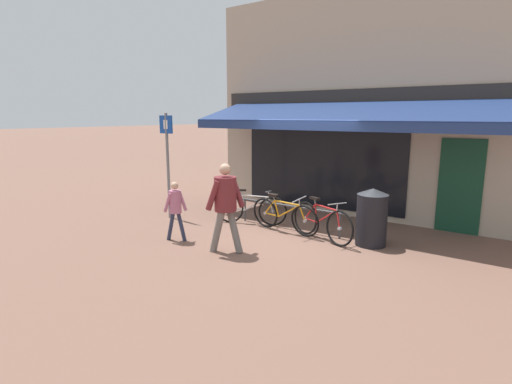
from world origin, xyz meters
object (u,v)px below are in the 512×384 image
(bicycle_silver, at_px, (251,209))
(pedestrian_adult, at_px, (225,199))
(bicycle_orange, at_px, (284,216))
(pedestrian_child, at_px, (175,205))
(bicycle_red, at_px, (322,222))
(parking_sign, at_px, (167,155))
(litter_bin, at_px, (372,217))

(bicycle_silver, height_order, pedestrian_adult, pedestrian_adult)
(bicycle_orange, relative_size, pedestrian_child, 1.45)
(bicycle_orange, bearing_deg, bicycle_red, 4.68)
(bicycle_red, bearing_deg, bicycle_orange, -161.66)
(parking_sign, bearing_deg, bicycle_silver, 19.85)
(bicycle_silver, xyz_separation_m, bicycle_orange, (1.03, -0.14, 0.01))
(bicycle_red, height_order, litter_bin, litter_bin)
(litter_bin, bearing_deg, parking_sign, -170.35)
(pedestrian_child, height_order, parking_sign, parking_sign)
(bicycle_red, xyz_separation_m, litter_bin, (0.97, 0.27, 0.19))
(parking_sign, bearing_deg, pedestrian_child, -38.51)
(bicycle_orange, relative_size, litter_bin, 1.56)
(bicycle_red, relative_size, parking_sign, 0.63)
(bicycle_red, distance_m, pedestrian_child, 3.08)
(bicycle_red, xyz_separation_m, pedestrian_child, (-2.46, -1.82, 0.37))
(pedestrian_adult, xyz_separation_m, parking_sign, (-2.87, 1.19, 0.57))
(litter_bin, bearing_deg, pedestrian_adult, -135.99)
(pedestrian_child, xyz_separation_m, parking_sign, (-1.55, 1.24, 0.84))
(bicycle_red, xyz_separation_m, parking_sign, (-4.01, -0.58, 1.22))
(pedestrian_child, relative_size, parking_sign, 0.48)
(litter_bin, relative_size, parking_sign, 0.44)
(bicycle_silver, xyz_separation_m, pedestrian_child, (-0.49, -1.98, 0.39))
(bicycle_orange, height_order, bicycle_red, bicycle_red)
(bicycle_orange, relative_size, parking_sign, 0.69)
(bicycle_silver, xyz_separation_m, pedestrian_adult, (0.83, -1.93, 0.66))
(bicycle_silver, bearing_deg, pedestrian_child, -123.90)
(bicycle_orange, relative_size, pedestrian_adult, 1.05)
(bicycle_red, distance_m, pedestrian_adult, 2.20)
(bicycle_red, bearing_deg, pedestrian_adult, -103.49)
(pedestrian_adult, bearing_deg, litter_bin, -135.15)
(pedestrian_adult, bearing_deg, parking_sign, -21.65)
(litter_bin, height_order, parking_sign, parking_sign)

